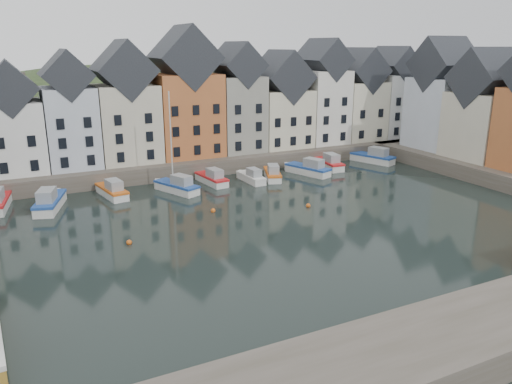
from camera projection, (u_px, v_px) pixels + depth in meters
ground at (283, 230)px, 47.85m from camera, size 260.00×260.00×0.00m
far_quay at (184, 159)px, 73.39m from camera, size 90.00×16.00×2.00m
hillside at (147, 225)px, 101.15m from camera, size 153.60×70.40×64.00m
far_terrace at (207, 105)px, 70.80m from camera, size 72.37×8.16×17.78m
right_terrace at (487, 108)px, 67.51m from camera, size 8.30×24.25×16.36m
mooring_buoys at (223, 218)px, 50.71m from camera, size 20.50×5.50×0.50m
boat_b at (50, 202)px, 53.71m from camera, size 4.11×7.33×2.69m
boat_c at (112, 191)px, 58.19m from camera, size 2.95×6.44×2.38m
boat_d at (178, 186)px, 59.92m from camera, size 4.34×6.64×12.19m
boat_e at (212, 179)px, 63.61m from camera, size 2.59×6.19×2.31m
boat_f at (252, 177)px, 64.56m from camera, size 1.88×5.47×2.08m
boat_g at (273, 174)px, 65.97m from camera, size 3.83×6.13×2.25m
boat_h at (309, 169)px, 68.20m from camera, size 4.20×6.95×2.55m
boat_i at (329, 163)px, 71.77m from camera, size 2.71×6.65×2.48m
boat_j at (373, 157)px, 75.17m from camera, size 4.39×7.22×2.65m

